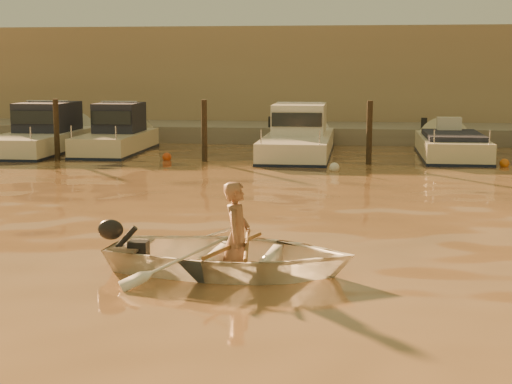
# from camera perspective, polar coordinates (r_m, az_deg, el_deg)

# --- Properties ---
(ground_plane) EXTENTS (160.00, 160.00, 0.00)m
(ground_plane) POSITION_cam_1_polar(r_m,az_deg,el_deg) (11.59, 10.07, -6.50)
(ground_plane) COLOR brown
(ground_plane) RESTS_ON ground
(dinghy) EXTENTS (3.98, 3.00, 0.78)m
(dinghy) POSITION_cam_1_polar(r_m,az_deg,el_deg) (11.91, -1.85, -4.58)
(dinghy) COLOR white
(dinghy) RESTS_ON ground_plane
(person) EXTENTS (0.46, 0.65, 1.69)m
(person) POSITION_cam_1_polar(r_m,az_deg,el_deg) (11.82, -1.39, -3.31)
(person) COLOR #906348
(person) RESTS_ON dinghy
(outboard_motor) EXTENTS (0.93, 0.48, 0.70)m
(outboard_motor) POSITION_cam_1_polar(r_m,az_deg,el_deg) (12.35, -8.63, -4.13)
(outboard_motor) COLOR black
(outboard_motor) RESTS_ON dinghy
(oar_port) EXTENTS (0.32, 2.09, 0.13)m
(oar_port) POSITION_cam_1_polar(r_m,az_deg,el_deg) (11.82, -0.68, -3.94)
(oar_port) COLOR brown
(oar_port) RESTS_ON dinghy
(oar_starboard) EXTENTS (0.60, 2.04, 0.13)m
(oar_starboard) POSITION_cam_1_polar(r_m,az_deg,el_deg) (11.86, -1.62, -3.89)
(oar_starboard) COLOR brown
(oar_starboard) RESTS_ON dinghy
(moored_boat_0) EXTENTS (2.26, 7.18, 1.75)m
(moored_boat_0) POSITION_cam_1_polar(r_m,az_deg,el_deg) (29.53, -15.32, 4.07)
(moored_boat_0) COLOR silver
(moored_boat_0) RESTS_ON ground_plane
(moored_boat_1) EXTENTS (1.89, 5.74, 1.75)m
(moored_boat_1) POSITION_cam_1_polar(r_m,az_deg,el_deg) (28.58, -10.17, 4.09)
(moored_boat_1) COLOR beige
(moored_boat_1) RESTS_ON ground_plane
(moored_boat_2) EXTENTS (2.25, 7.54, 1.75)m
(moored_boat_2) POSITION_cam_1_polar(r_m,az_deg,el_deg) (27.33, 3.08, 4.00)
(moored_boat_2) COLOR white
(moored_boat_2) RESTS_ON ground_plane
(moored_boat_3) EXTENTS (2.08, 6.00, 0.95)m
(moored_boat_3) POSITION_cam_1_polar(r_m,az_deg,el_deg) (27.48, 14.03, 2.93)
(moored_boat_3) COLOR beige
(moored_boat_3) RESTS_ON ground_plane
(piling_0) EXTENTS (0.18, 0.18, 2.20)m
(piling_0) POSITION_cam_1_polar(r_m,az_deg,el_deg) (26.93, -14.30, 4.24)
(piling_0) COLOR #2D2319
(piling_0) RESTS_ON ground_plane
(piling_1) EXTENTS (0.18, 0.18, 2.20)m
(piling_1) POSITION_cam_1_polar(r_m,az_deg,el_deg) (25.52, -3.78, 4.24)
(piling_1) COLOR #2D2319
(piling_1) RESTS_ON ground_plane
(piling_2) EXTENTS (0.18, 0.18, 2.20)m
(piling_2) POSITION_cam_1_polar(r_m,az_deg,el_deg) (25.05, 8.24, 4.07)
(piling_2) COLOR #2D2319
(piling_2) RESTS_ON ground_plane
(fender_a) EXTENTS (0.30, 0.30, 0.30)m
(fender_a) POSITION_cam_1_polar(r_m,az_deg,el_deg) (26.58, -16.47, 2.34)
(fender_a) COLOR white
(fender_a) RESTS_ON ground_plane
(fender_b) EXTENTS (0.30, 0.30, 0.30)m
(fender_b) POSITION_cam_1_polar(r_m,az_deg,el_deg) (26.07, -6.50, 2.54)
(fender_b) COLOR #C34316
(fender_b) RESTS_ON ground_plane
(fender_c) EXTENTS (0.30, 0.30, 0.30)m
(fender_c) POSITION_cam_1_polar(r_m,az_deg,el_deg) (23.38, 5.73, 1.78)
(fender_c) COLOR white
(fender_c) RESTS_ON ground_plane
(fender_d) EXTENTS (0.30, 0.30, 0.30)m
(fender_d) POSITION_cam_1_polar(r_m,az_deg,el_deg) (25.42, 17.62, 1.99)
(fender_d) COLOR orange
(fender_d) RESTS_ON ground_plane
(quay) EXTENTS (52.00, 4.00, 1.00)m
(quay) POSITION_cam_1_polar(r_m,az_deg,el_deg) (32.78, 8.38, 3.95)
(quay) COLOR gray
(quay) RESTS_ON ground_plane
(waterfront_building) EXTENTS (46.00, 7.00, 4.80)m
(waterfront_building) POSITION_cam_1_polar(r_m,az_deg,el_deg) (38.16, 8.32, 8.07)
(waterfront_building) COLOR #9E8466
(waterfront_building) RESTS_ON quay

